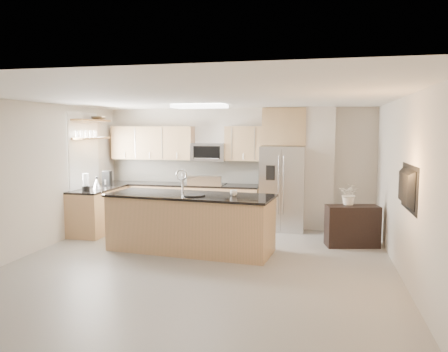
% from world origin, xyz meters
% --- Properties ---
extents(floor, '(6.50, 6.50, 0.00)m').
position_xyz_m(floor, '(0.00, 0.00, 0.00)').
color(floor, gray).
rests_on(floor, ground).
extents(ceiling, '(6.00, 6.50, 0.02)m').
position_xyz_m(ceiling, '(0.00, 0.00, 2.60)').
color(ceiling, white).
rests_on(ceiling, wall_back).
extents(wall_back, '(6.00, 0.02, 2.60)m').
position_xyz_m(wall_back, '(0.00, 3.25, 1.30)').
color(wall_back, beige).
rests_on(wall_back, floor).
extents(wall_front, '(6.00, 0.02, 2.60)m').
position_xyz_m(wall_front, '(0.00, -3.25, 1.30)').
color(wall_front, beige).
rests_on(wall_front, floor).
extents(wall_left, '(0.02, 6.50, 2.60)m').
position_xyz_m(wall_left, '(-3.00, 0.00, 1.30)').
color(wall_left, beige).
rests_on(wall_left, floor).
extents(wall_right, '(0.02, 6.50, 2.60)m').
position_xyz_m(wall_right, '(3.00, 0.00, 1.30)').
color(wall_right, beige).
rests_on(wall_right, floor).
extents(back_counter, '(3.55, 0.66, 1.44)m').
position_xyz_m(back_counter, '(-1.23, 2.93, 0.47)').
color(back_counter, tan).
rests_on(back_counter, floor).
extents(left_counter, '(0.66, 1.50, 0.92)m').
position_xyz_m(left_counter, '(-2.67, 1.85, 0.46)').
color(left_counter, tan).
rests_on(left_counter, floor).
extents(range, '(0.76, 0.64, 1.14)m').
position_xyz_m(range, '(-0.60, 2.92, 0.47)').
color(range, black).
rests_on(range, floor).
extents(upper_cabinets, '(3.50, 0.33, 0.75)m').
position_xyz_m(upper_cabinets, '(-1.30, 3.09, 1.83)').
color(upper_cabinets, tan).
rests_on(upper_cabinets, wall_back).
extents(microwave, '(0.76, 0.40, 0.40)m').
position_xyz_m(microwave, '(-0.60, 3.04, 1.63)').
color(microwave, silver).
rests_on(microwave, upper_cabinets).
extents(refrigerator, '(0.92, 0.78, 1.78)m').
position_xyz_m(refrigerator, '(1.06, 2.87, 0.89)').
color(refrigerator, silver).
rests_on(refrigerator, floor).
extents(partition_column, '(0.60, 0.30, 2.60)m').
position_xyz_m(partition_column, '(1.82, 3.10, 1.30)').
color(partition_column, beige).
rests_on(partition_column, floor).
extents(window, '(0.04, 1.15, 1.65)m').
position_xyz_m(window, '(-2.98, 1.85, 1.65)').
color(window, white).
rests_on(window, wall_left).
extents(shelf_lower, '(0.30, 1.20, 0.04)m').
position_xyz_m(shelf_lower, '(-2.85, 1.95, 1.95)').
color(shelf_lower, '#9B683E').
rests_on(shelf_lower, wall_left).
extents(shelf_upper, '(0.30, 1.20, 0.04)m').
position_xyz_m(shelf_upper, '(-2.85, 1.95, 2.32)').
color(shelf_upper, '#9B683E').
rests_on(shelf_upper, wall_left).
extents(ceiling_fixture, '(1.00, 0.50, 0.06)m').
position_xyz_m(ceiling_fixture, '(-0.40, 1.60, 2.56)').
color(ceiling_fixture, white).
rests_on(ceiling_fixture, ceiling).
extents(island, '(2.99, 1.32, 1.43)m').
position_xyz_m(island, '(-0.37, 0.87, 0.50)').
color(island, tan).
rests_on(island, floor).
extents(credenza, '(1.00, 0.59, 0.75)m').
position_xyz_m(credenza, '(2.42, 1.77, 0.38)').
color(credenza, black).
rests_on(credenza, floor).
extents(cup, '(0.16, 0.16, 0.10)m').
position_xyz_m(cup, '(0.40, 0.86, 1.05)').
color(cup, white).
rests_on(cup, island).
extents(platter, '(0.43, 0.43, 0.02)m').
position_xyz_m(platter, '(-0.27, 0.73, 1.01)').
color(platter, black).
rests_on(platter, island).
extents(blender, '(0.15, 0.15, 0.35)m').
position_xyz_m(blender, '(-2.67, 1.37, 1.07)').
color(blender, black).
rests_on(blender, left_counter).
extents(kettle, '(0.20, 0.20, 0.25)m').
position_xyz_m(kettle, '(-2.62, 1.72, 1.03)').
color(kettle, silver).
rests_on(kettle, left_counter).
extents(coffee_maker, '(0.20, 0.23, 0.31)m').
position_xyz_m(coffee_maker, '(-2.69, 2.29, 1.07)').
color(coffee_maker, black).
rests_on(coffee_maker, left_counter).
extents(bowl, '(0.42, 0.42, 0.10)m').
position_xyz_m(bowl, '(-2.85, 2.29, 2.39)').
color(bowl, silver).
rests_on(bowl, shelf_upper).
extents(flower_vase, '(0.68, 0.64, 0.61)m').
position_xyz_m(flower_vase, '(2.37, 1.85, 1.06)').
color(flower_vase, white).
rests_on(flower_vase, credenza).
extents(television, '(0.14, 1.08, 0.62)m').
position_xyz_m(television, '(2.91, -0.20, 1.35)').
color(television, black).
rests_on(television, wall_right).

